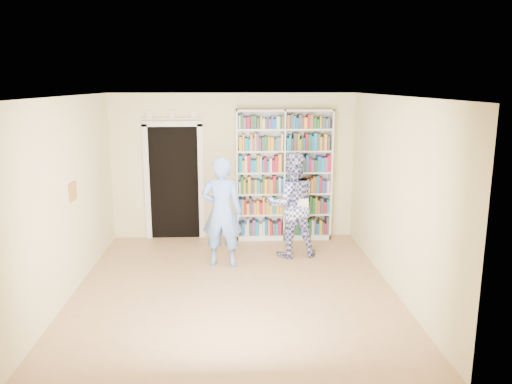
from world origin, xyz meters
TOP-DOWN VIEW (x-y plane):
  - floor at (0.00, 0.00)m, footprint 5.00×5.00m
  - ceiling at (0.00, 0.00)m, footprint 5.00×5.00m
  - wall_back at (0.00, 2.50)m, footprint 4.50×0.00m
  - wall_left at (-2.25, 0.00)m, footprint 0.00×5.00m
  - wall_right at (2.25, 0.00)m, footprint 0.00×5.00m
  - bookshelf at (0.93, 2.34)m, footprint 1.75×0.33m
  - doorway at (-1.10, 2.48)m, footprint 1.10×0.08m
  - wall_art at (-2.23, 0.20)m, footprint 0.03×0.25m
  - man_blue at (-0.19, 0.95)m, footprint 0.71×0.52m
  - man_plaid at (0.97, 1.38)m, footprint 0.94×0.77m
  - paper_sheet at (1.12, 1.14)m, footprint 0.19×0.04m

SIDE VIEW (x-z plane):
  - floor at x=0.00m, z-range 0.00..0.00m
  - man_blue at x=-0.19m, z-range 0.00..1.77m
  - man_plaid at x=0.97m, z-range 0.00..1.77m
  - paper_sheet at x=1.12m, z-range 0.77..1.04m
  - doorway at x=-1.10m, z-range -0.04..2.39m
  - bookshelf at x=0.93m, z-range 0.01..2.42m
  - wall_back at x=0.00m, z-range -0.90..3.60m
  - wall_left at x=-2.25m, z-range -1.15..3.85m
  - wall_right at x=2.25m, z-range -1.15..3.85m
  - wall_art at x=-2.23m, z-range 1.27..1.52m
  - ceiling at x=0.00m, z-range 2.70..2.70m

